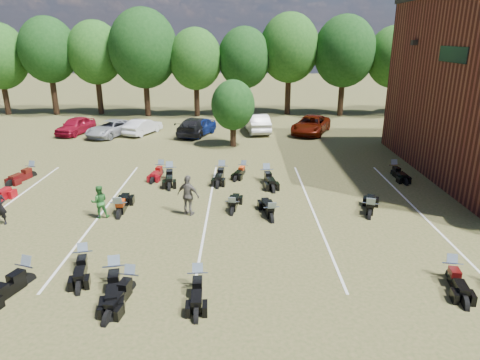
{
  "coord_description": "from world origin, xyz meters",
  "views": [
    {
      "loc": [
        -1.47,
        -15.86,
        7.94
      ],
      "look_at": [
        -1.48,
        4.0,
        1.2
      ],
      "focal_mm": 32.0,
      "sensor_mm": 36.0,
      "label": 1
    }
  ],
  "objects_px": {
    "motorcycle_3": "(130,291)",
    "motorcycle_14": "(32,177)",
    "motorcycle_0": "(27,283)",
    "person_grey": "(188,195)",
    "car_4": "(198,127)",
    "car_0": "(76,126)",
    "person_green": "(99,202)"
  },
  "relations": [
    {
      "from": "motorcycle_3",
      "to": "motorcycle_14",
      "type": "distance_m",
      "value": 14.73
    },
    {
      "from": "motorcycle_0",
      "to": "motorcycle_14",
      "type": "bearing_deg",
      "value": 132.74
    },
    {
      "from": "person_grey",
      "to": "motorcycle_3",
      "type": "height_order",
      "value": "person_grey"
    },
    {
      "from": "car_4",
      "to": "motorcycle_3",
      "type": "xyz_separation_m",
      "value": [
        -0.11,
        -22.91,
        -0.71
      ]
    },
    {
      "from": "motorcycle_0",
      "to": "motorcycle_3",
      "type": "distance_m",
      "value": 3.62
    },
    {
      "from": "motorcycle_0",
      "to": "car_4",
      "type": "bearing_deg",
      "value": 99.33
    },
    {
      "from": "car_4",
      "to": "motorcycle_3",
      "type": "bearing_deg",
      "value": -67.32
    },
    {
      "from": "motorcycle_0",
      "to": "motorcycle_14",
      "type": "height_order",
      "value": "motorcycle_0"
    },
    {
      "from": "car_4",
      "to": "person_grey",
      "type": "height_order",
      "value": "person_grey"
    },
    {
      "from": "motorcycle_14",
      "to": "car_0",
      "type": "bearing_deg",
      "value": 113.82
    },
    {
      "from": "person_grey",
      "to": "motorcycle_14",
      "type": "height_order",
      "value": "person_grey"
    },
    {
      "from": "motorcycle_0",
      "to": "car_0",
      "type": "bearing_deg",
      "value": 124.89
    },
    {
      "from": "car_0",
      "to": "person_grey",
      "type": "distance_m",
      "value": 20.68
    },
    {
      "from": "person_grey",
      "to": "motorcycle_0",
      "type": "xyz_separation_m",
      "value": [
        -4.81,
        -5.81,
        -0.96
      ]
    },
    {
      "from": "car_0",
      "to": "person_grey",
      "type": "height_order",
      "value": "person_grey"
    },
    {
      "from": "person_green",
      "to": "motorcycle_0",
      "type": "bearing_deg",
      "value": 62.28
    },
    {
      "from": "car_4",
      "to": "motorcycle_3",
      "type": "height_order",
      "value": "car_4"
    },
    {
      "from": "person_green",
      "to": "motorcycle_14",
      "type": "distance_m",
      "value": 8.41
    },
    {
      "from": "person_green",
      "to": "motorcycle_3",
      "type": "height_order",
      "value": "person_green"
    },
    {
      "from": "car_0",
      "to": "motorcycle_3",
      "type": "relative_size",
      "value": 1.88
    },
    {
      "from": "car_0",
      "to": "car_4",
      "type": "xyz_separation_m",
      "value": [
        10.38,
        -0.53,
        -0.01
      ]
    },
    {
      "from": "person_grey",
      "to": "motorcycle_14",
      "type": "xyz_separation_m",
      "value": [
        -9.92,
        5.64,
        -0.96
      ]
    },
    {
      "from": "motorcycle_0",
      "to": "motorcycle_3",
      "type": "xyz_separation_m",
      "value": [
        3.6,
        -0.45,
        0.0
      ]
    },
    {
      "from": "car_4",
      "to": "motorcycle_0",
      "type": "relative_size",
      "value": 1.71
    },
    {
      "from": "car_4",
      "to": "person_green",
      "type": "bearing_deg",
      "value": -76.76
    },
    {
      "from": "person_grey",
      "to": "motorcycle_0",
      "type": "bearing_deg",
      "value": 75.09
    },
    {
      "from": "motorcycle_3",
      "to": "motorcycle_14",
      "type": "relative_size",
      "value": 0.94
    },
    {
      "from": "car_0",
      "to": "person_green",
      "type": "xyz_separation_m",
      "value": [
        7.48,
        -17.49,
        0.06
      ]
    },
    {
      "from": "car_4",
      "to": "motorcycle_0",
      "type": "height_order",
      "value": "car_4"
    },
    {
      "from": "car_0",
      "to": "motorcycle_0",
      "type": "bearing_deg",
      "value": -60.5
    },
    {
      "from": "motorcycle_0",
      "to": "person_grey",
      "type": "bearing_deg",
      "value": 69.03
    },
    {
      "from": "person_green",
      "to": "person_grey",
      "type": "xyz_separation_m",
      "value": [
        4.01,
        0.3,
        0.19
      ]
    }
  ]
}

